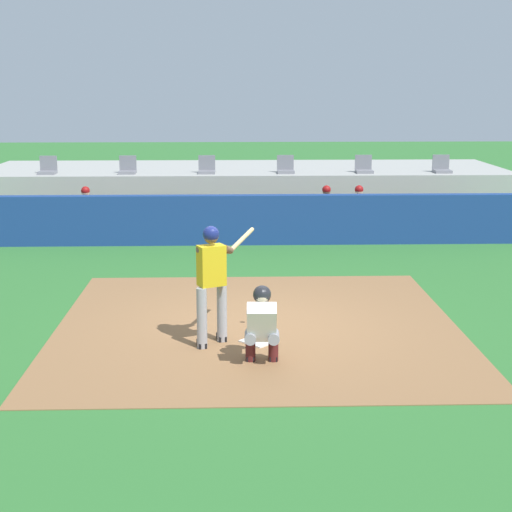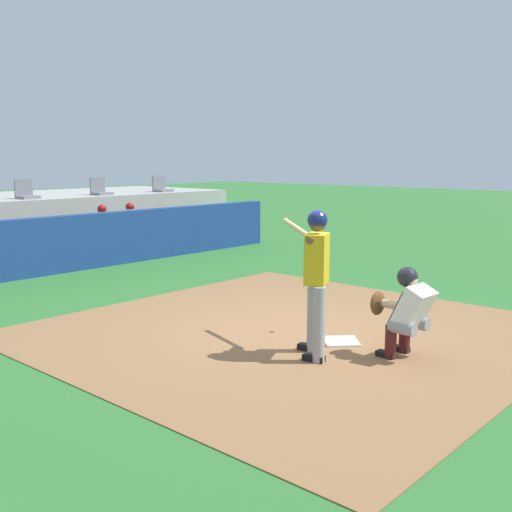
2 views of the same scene
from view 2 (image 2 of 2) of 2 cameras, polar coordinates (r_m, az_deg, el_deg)
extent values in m
plane|color=#2D6B2D|center=(8.66, 3.48, -7.03)|extent=(80.00, 80.00, 0.00)
cube|color=olive|center=(8.66, 3.48, -7.00)|extent=(6.40, 6.40, 0.01)
cube|color=white|center=(8.21, 7.90, -7.85)|extent=(0.62, 0.62, 0.02)
cylinder|color=#99999E|center=(7.28, 5.86, -6.43)|extent=(0.15, 0.15, 0.92)
cylinder|color=#99999E|center=(7.68, 5.32, -5.61)|extent=(0.15, 0.15, 0.92)
cube|color=gold|center=(7.32, 5.67, -0.26)|extent=(0.45, 0.38, 0.60)
sphere|color=brown|center=(7.26, 5.73, 3.09)|extent=(0.21, 0.21, 0.21)
sphere|color=navy|center=(7.26, 5.73, 3.37)|extent=(0.24, 0.24, 0.24)
cylinder|color=brown|center=(7.38, 5.27, 1.47)|extent=(0.54, 0.37, 0.18)
cylinder|color=brown|center=(7.56, 5.93, 1.64)|extent=(0.19, 0.27, 0.17)
cylinder|color=tan|center=(8.01, 4.05, 2.43)|extent=(0.41, 0.80, 0.24)
cube|color=black|center=(7.43, 5.39, -9.46)|extent=(0.17, 0.28, 0.09)
cube|color=black|center=(7.82, 4.87, -8.50)|extent=(0.17, 0.28, 0.09)
cylinder|color=gray|center=(7.50, 13.44, -6.51)|extent=(0.17, 0.33, 0.16)
cylinder|color=#4C1919|center=(7.63, 12.41, -7.84)|extent=(0.14, 0.14, 0.42)
cube|color=black|center=(7.71, 11.98, -8.97)|extent=(0.12, 0.24, 0.08)
cylinder|color=gray|center=(7.77, 14.65, -6.01)|extent=(0.17, 0.33, 0.16)
cylinder|color=#4C1919|center=(7.89, 13.63, -7.31)|extent=(0.14, 0.14, 0.42)
cube|color=black|center=(7.97, 13.21, -8.41)|extent=(0.12, 0.24, 0.08)
cube|color=white|center=(7.55, 14.45, -4.70)|extent=(0.42, 0.45, 0.57)
cube|color=#2D2D33|center=(7.61, 13.66, -4.56)|extent=(0.39, 0.27, 0.45)
sphere|color=beige|center=(7.52, 14.02, -2.08)|extent=(0.21, 0.21, 0.21)
sphere|color=#232328|center=(7.53, 13.90, -1.91)|extent=(0.25, 0.25, 0.25)
cylinder|color=beige|center=(7.63, 12.83, -4.50)|extent=(0.12, 0.45, 0.10)
ellipsoid|color=brown|center=(7.71, 11.24, -4.31)|extent=(0.28, 0.13, 0.30)
sphere|color=white|center=(8.46, 4.62, -2.79)|extent=(0.07, 0.07, 0.07)
cube|color=navy|center=(13.48, -18.71, 0.91)|extent=(13.00, 0.30, 1.20)
cube|color=olive|center=(14.41, -20.60, -0.20)|extent=(11.80, 0.44, 0.45)
cylinder|color=#939399|center=(15.10, -13.96, 1.53)|extent=(0.15, 0.40, 0.15)
cylinder|color=#939399|center=(14.97, -13.49, 0.46)|extent=(0.13, 0.13, 0.45)
cube|color=maroon|center=(14.96, -13.36, -0.26)|extent=(0.11, 0.24, 0.08)
cylinder|color=#939399|center=(15.25, -13.16, 1.63)|extent=(0.15, 0.40, 0.15)
cylinder|color=#939399|center=(15.12, -12.68, 0.57)|extent=(0.13, 0.13, 0.45)
cube|color=maroon|center=(15.11, -12.55, -0.14)|extent=(0.11, 0.24, 0.08)
cube|color=white|center=(15.32, -14.06, 2.65)|extent=(0.36, 0.22, 0.54)
sphere|color=brown|center=(15.28, -14.12, 4.10)|extent=(0.20, 0.20, 0.20)
sphere|color=maroon|center=(15.28, -14.13, 4.25)|extent=(0.22, 0.22, 0.22)
cylinder|color=brown|center=(15.11, -14.38, 2.14)|extent=(0.09, 0.41, 0.22)
cylinder|color=brown|center=(15.33, -13.14, 2.28)|extent=(0.09, 0.41, 0.22)
cylinder|color=#939399|center=(15.57, -11.45, 1.84)|extent=(0.15, 0.40, 0.15)
cylinder|color=#939399|center=(15.45, -10.98, 0.81)|extent=(0.13, 0.13, 0.45)
cube|color=maroon|center=(15.44, -10.84, 0.11)|extent=(0.11, 0.24, 0.08)
cylinder|color=#939399|center=(15.73, -10.70, 1.94)|extent=(0.15, 0.40, 0.15)
cylinder|color=#939399|center=(15.61, -10.22, 0.91)|extent=(0.13, 0.13, 0.45)
cube|color=maroon|center=(15.60, -10.09, 0.22)|extent=(0.11, 0.24, 0.08)
cube|color=white|center=(15.80, -11.59, 2.92)|extent=(0.36, 0.22, 0.54)
sphere|color=beige|center=(15.76, -11.63, 4.33)|extent=(0.20, 0.20, 0.20)
sphere|color=maroon|center=(15.76, -11.64, 4.48)|extent=(0.22, 0.22, 0.22)
cylinder|color=beige|center=(15.58, -11.85, 2.43)|extent=(0.09, 0.41, 0.22)
cylinder|color=beige|center=(15.82, -10.69, 2.57)|extent=(0.09, 0.41, 0.22)
cube|color=slate|center=(16.37, -20.43, 5.14)|extent=(0.46, 0.46, 0.08)
cube|color=slate|center=(16.53, -20.80, 5.99)|extent=(0.46, 0.06, 0.40)
cube|color=slate|center=(17.48, -14.12, 5.65)|extent=(0.46, 0.46, 0.08)
cube|color=slate|center=(17.64, -14.52, 6.44)|extent=(0.46, 0.06, 0.40)
cube|color=slate|center=(18.78, -8.62, 6.04)|extent=(0.46, 0.46, 0.08)
cube|color=slate|center=(18.92, -9.03, 6.78)|extent=(0.46, 0.06, 0.40)
camera|label=1|loc=(9.22, 90.74, 8.79)|focal=54.30mm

